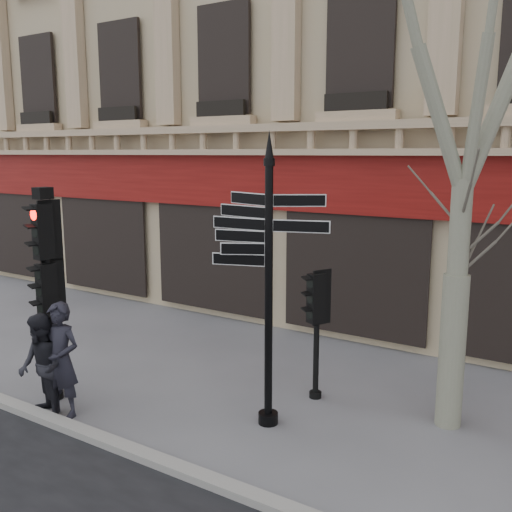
# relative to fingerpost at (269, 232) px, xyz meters

# --- Properties ---
(ground) EXTENTS (80.00, 80.00, 0.00)m
(ground) POSITION_rel_fingerpost_xyz_m (-0.45, -0.49, -3.10)
(ground) COLOR #56565B
(ground) RESTS_ON ground
(kerb) EXTENTS (80.00, 0.25, 0.12)m
(kerb) POSITION_rel_fingerpost_xyz_m (-0.45, -1.89, -3.04)
(kerb) COLOR gray
(kerb) RESTS_ON ground
(fingerpost) EXTENTS (2.20, 2.20, 4.61)m
(fingerpost) POSITION_rel_fingerpost_xyz_m (0.00, 0.00, 0.00)
(fingerpost) COLOR black
(fingerpost) RESTS_ON ground
(traffic_signal_main) EXTENTS (0.44, 0.34, 3.72)m
(traffic_signal_main) POSITION_rel_fingerpost_xyz_m (-3.66, -1.21, -0.75)
(traffic_signal_main) COLOR black
(traffic_signal_main) RESTS_ON ground
(traffic_signal_secondary) EXTENTS (0.46, 0.41, 2.26)m
(traffic_signal_secondary) POSITION_rel_fingerpost_xyz_m (0.20, 1.29, -1.52)
(traffic_signal_secondary) COLOR black
(traffic_signal_secondary) RESTS_ON ground
(pedestrian_a) EXTENTS (0.77, 0.57, 1.92)m
(pedestrian_a) POSITION_rel_fingerpost_xyz_m (-2.99, -1.58, -2.14)
(pedestrian_a) COLOR black
(pedestrian_a) RESTS_ON ground
(pedestrian_b) EXTENTS (1.03, 0.92, 1.74)m
(pedestrian_b) POSITION_rel_fingerpost_xyz_m (-3.21, -1.79, -2.23)
(pedestrian_b) COLOR black
(pedestrian_b) RESTS_ON ground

